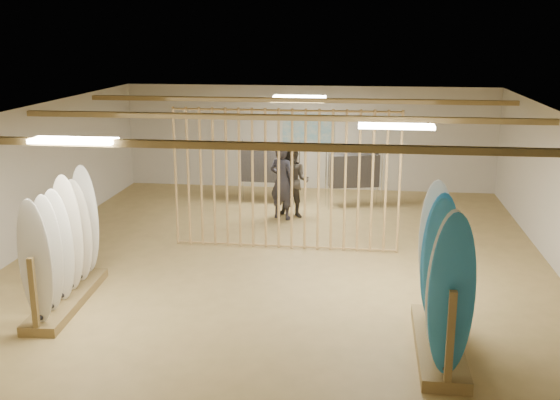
# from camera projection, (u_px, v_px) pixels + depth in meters

# --- Properties ---
(floor) EXTENTS (12.00, 12.00, 0.00)m
(floor) POSITION_uv_depth(u_px,v_px,m) (280.00, 262.00, 12.32)
(floor) COLOR tan
(floor) RESTS_ON ground
(ceiling) EXTENTS (12.00, 12.00, 0.00)m
(ceiling) POSITION_uv_depth(u_px,v_px,m) (280.00, 113.00, 11.62)
(ceiling) COLOR gray
(ceiling) RESTS_ON ground
(wall_back) EXTENTS (12.00, 0.00, 12.00)m
(wall_back) POSITION_uv_depth(u_px,v_px,m) (308.00, 138.00, 17.73)
(wall_back) COLOR beige
(wall_back) RESTS_ON ground
(wall_front) EXTENTS (12.00, 0.00, 12.00)m
(wall_front) POSITION_uv_depth(u_px,v_px,m) (199.00, 337.00, 6.21)
(wall_front) COLOR beige
(wall_front) RESTS_ON ground
(wall_left) EXTENTS (0.00, 12.00, 12.00)m
(wall_left) POSITION_uv_depth(u_px,v_px,m) (23.00, 182.00, 12.59)
(wall_left) COLOR beige
(wall_left) RESTS_ON ground
(ceiling_slats) EXTENTS (9.50, 6.12, 0.10)m
(ceiling_slats) POSITION_uv_depth(u_px,v_px,m) (280.00, 117.00, 11.64)
(ceiling_slats) COLOR olive
(ceiling_slats) RESTS_ON ground
(light_panels) EXTENTS (1.20, 0.35, 0.06)m
(light_panels) POSITION_uv_depth(u_px,v_px,m) (280.00, 116.00, 11.63)
(light_panels) COLOR white
(light_panels) RESTS_ON ground
(bamboo_partition) EXTENTS (4.45, 0.05, 2.78)m
(bamboo_partition) POSITION_uv_depth(u_px,v_px,m) (285.00, 180.00, 12.74)
(bamboo_partition) COLOR tan
(bamboo_partition) RESTS_ON ground
(poster) EXTENTS (1.40, 0.03, 0.90)m
(poster) POSITION_uv_depth(u_px,v_px,m) (308.00, 131.00, 17.66)
(poster) COLOR teal
(poster) RESTS_ON ground
(rack_left) EXTENTS (0.72, 2.48, 1.97)m
(rack_left) POSITION_uv_depth(u_px,v_px,m) (65.00, 263.00, 10.27)
(rack_left) COLOR olive
(rack_left) RESTS_ON floor
(rack_right) EXTENTS (0.62, 2.30, 2.18)m
(rack_right) POSITION_uv_depth(u_px,v_px,m) (441.00, 299.00, 8.72)
(rack_right) COLOR olive
(rack_right) RESTS_ON floor
(clothing_rack_a) EXTENTS (1.46, 0.42, 1.56)m
(clothing_rack_a) POSITION_uv_depth(u_px,v_px,m) (269.00, 164.00, 16.25)
(clothing_rack_a) COLOR silver
(clothing_rack_a) RESTS_ON floor
(clothing_rack_b) EXTENTS (1.27, 0.63, 1.40)m
(clothing_rack_b) POSITION_uv_depth(u_px,v_px,m) (354.00, 171.00, 15.94)
(clothing_rack_b) COLOR silver
(clothing_rack_b) RESTS_ON floor
(shopper_a) EXTENTS (0.86, 0.75, 1.98)m
(shopper_a) POSITION_uv_depth(u_px,v_px,m) (282.00, 177.00, 14.91)
(shopper_a) COLOR #28272F
(shopper_a) RESTS_ON floor
(shopper_b) EXTENTS (1.04, 0.89, 1.91)m
(shopper_b) POSITION_uv_depth(u_px,v_px,m) (292.00, 177.00, 15.05)
(shopper_b) COLOR #3E3830
(shopper_b) RESTS_ON floor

